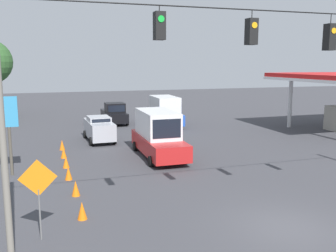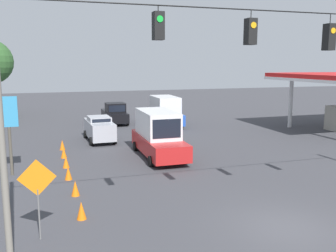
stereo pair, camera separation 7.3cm
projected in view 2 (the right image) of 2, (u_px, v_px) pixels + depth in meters
The scene contains 13 objects.
ground_plane at pixel (286, 228), 13.78m from camera, with size 140.00×140.00×0.00m, color #3D3D42.
overhead_signal_span at pixel (290, 81), 13.22m from camera, with size 19.10×0.38×8.55m.
box_truck_blue_oncoming_deep at pixel (164, 111), 36.30m from camera, with size 2.61×6.40×2.84m.
pickup_truck_black_withflow_deep at pixel (115, 114), 37.52m from camera, with size 2.22×5.29×2.12m.
box_truck_red_withflow_mid at pixel (158, 134), 24.20m from camera, with size 2.48×6.58×2.97m.
sedan_silver_withflow_far at pixel (99, 128), 29.04m from camera, with size 2.12×4.65×1.93m.
traffic_cone_nearest at pixel (81, 210), 14.53m from camera, with size 0.38×0.38×0.71m, color orange.
traffic_cone_second at pixel (75, 188), 17.10m from camera, with size 0.38×0.38×0.71m, color orange.
traffic_cone_third at pixel (68, 173), 19.47m from camera, with size 0.38×0.38×0.71m, color orange.
traffic_cone_fourth at pixel (66, 162), 21.68m from camera, with size 0.38×0.38×0.71m, color orange.
traffic_cone_fifth at pixel (64, 153), 23.93m from camera, with size 0.38×0.38×0.71m, color orange.
traffic_cone_farthest at pixel (62, 145), 26.16m from camera, with size 0.38×0.38×0.71m, color orange.
work_zone_sign at pixel (37, 184), 12.60m from camera, with size 1.27×0.06×2.84m.
Camera 2 is at (8.14, 10.99, 6.01)m, focal length 40.00 mm.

